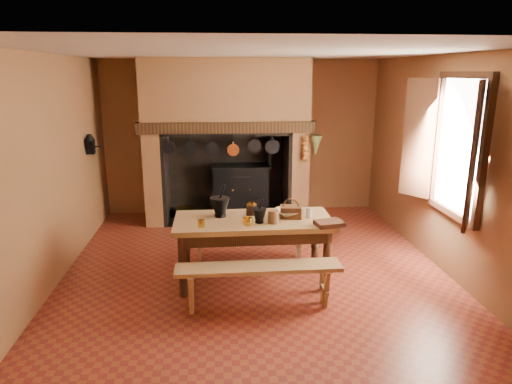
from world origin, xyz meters
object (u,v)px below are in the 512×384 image
at_px(bench_front, 259,276).
at_px(coffee_grinder, 252,209).
at_px(work_table, 253,229).
at_px(mixing_bowl, 290,213).
at_px(wicker_basket, 291,211).
at_px(iron_range, 241,189).

bearing_deg(bench_front, coffee_grinder, 90.54).
bearing_deg(work_table, mixing_bowl, 8.24).
bearing_deg(wicker_basket, mixing_bowl, 99.83).
relative_size(bench_front, wicker_basket, 6.55).
relative_size(work_table, mixing_bowl, 5.51).
relative_size(work_table, coffee_grinder, 9.84).
bearing_deg(bench_front, work_table, 90.00).
height_order(mixing_bowl, wicker_basket, wicker_basket).
xyz_separation_m(work_table, wicker_basket, (0.46, 0.01, 0.21)).
height_order(iron_range, bench_front, iron_range).
relative_size(bench_front, coffee_grinder, 9.36).
distance_m(bench_front, mixing_bowl, 1.01).
height_order(coffee_grinder, wicker_basket, wicker_basket).
relative_size(iron_range, work_table, 0.83).
xyz_separation_m(bench_front, mixing_bowl, (0.46, 0.75, 0.49)).
height_order(bench_front, coffee_grinder, coffee_grinder).
relative_size(iron_range, wicker_basket, 5.72).
bearing_deg(coffee_grinder, bench_front, -82.61).
distance_m(bench_front, coffee_grinder, 1.00).
height_order(bench_front, wicker_basket, wicker_basket).
bearing_deg(coffee_grinder, iron_range, 96.50).
height_order(work_table, bench_front, work_table).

